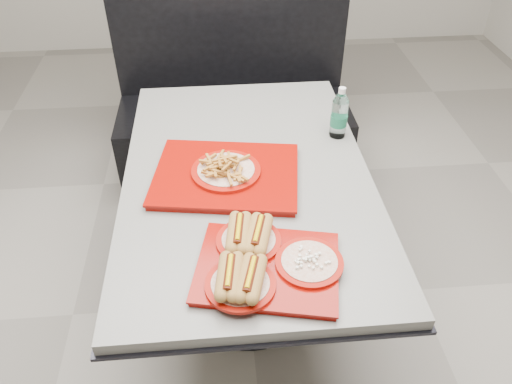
{
  "coord_description": "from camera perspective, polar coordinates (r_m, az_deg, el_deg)",
  "views": [
    {
      "loc": [
        -0.1,
        -1.47,
        1.85
      ],
      "look_at": [
        0.01,
        -0.21,
        0.83
      ],
      "focal_mm": 35.0,
      "sensor_mm": 36.0,
      "label": 1
    }
  ],
  "objects": [
    {
      "name": "ground",
      "position": [
        2.36,
        -0.81,
        -12.46
      ],
      "size": [
        6.0,
        6.0,
        0.0
      ],
      "primitive_type": "plane",
      "color": "gray",
      "rests_on": "ground"
    },
    {
      "name": "tray_far",
      "position": [
        1.79,
        -3.44,
        2.26
      ],
      "size": [
        0.57,
        0.47,
        0.1
      ],
      "rotation": [
        0.0,
        0.0,
        -0.16
      ],
      "color": "#840903",
      "rests_on": "diner_table"
    },
    {
      "name": "water_bottle",
      "position": [
        2.02,
        9.49,
        8.62
      ],
      "size": [
        0.07,
        0.07,
        0.21
      ],
      "rotation": [
        0.0,
        0.0,
        -0.11
      ],
      "color": "silver",
      "rests_on": "diner_table"
    },
    {
      "name": "diner_table",
      "position": [
        1.94,
        -0.96,
        -1.67
      ],
      "size": [
        0.92,
        1.42,
        0.75
      ],
      "color": "black",
      "rests_on": "ground"
    },
    {
      "name": "booth_bench",
      "position": [
        2.94,
        -2.58,
        9.56
      ],
      "size": [
        1.3,
        0.57,
        1.35
      ],
      "color": "black",
      "rests_on": "ground"
    },
    {
      "name": "tray_near",
      "position": [
        1.46,
        0.65,
        -7.97
      ],
      "size": [
        0.47,
        0.4,
        0.09
      ],
      "rotation": [
        0.0,
        0.0,
        -0.21
      ],
      "color": "#840903",
      "rests_on": "diner_table"
    }
  ]
}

